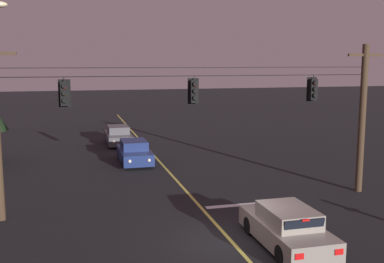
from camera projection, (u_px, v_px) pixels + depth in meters
The scene contains 10 objects.
ground_plane at pixel (232, 242), 15.98m from camera, with size 180.00×180.00×0.00m, color black.
lane_centre_stripe at pixel (170, 173), 25.99m from camera, with size 0.14×60.00×0.01m, color #D1C64C.
stop_bar_paint at pixel (243, 205), 20.16m from camera, with size 3.40×0.36×0.01m, color silver.
signal_span_assembly at pixel (198, 122), 19.71m from camera, with size 17.93×0.32×7.01m.
traffic_light_leftmost at pixel (64, 94), 18.12m from camera, with size 0.48×0.41×1.22m.
traffic_light_left_inner at pixel (194, 91), 19.45m from camera, with size 0.48×0.41×1.22m.
traffic_light_centre at pixel (313, 89), 20.86m from camera, with size 0.48×0.41×1.22m.
car_waiting_near_lane at pixel (287, 228), 15.52m from camera, with size 1.80×4.33×1.39m.
car_oncoming_lead at pixel (134, 152), 28.52m from camera, with size 1.80×4.42×1.39m.
car_oncoming_trailing at pixel (118, 136), 34.93m from camera, with size 1.80×4.42×1.39m.
Camera 1 is at (-5.22, -14.37, 6.19)m, focal length 43.08 mm.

